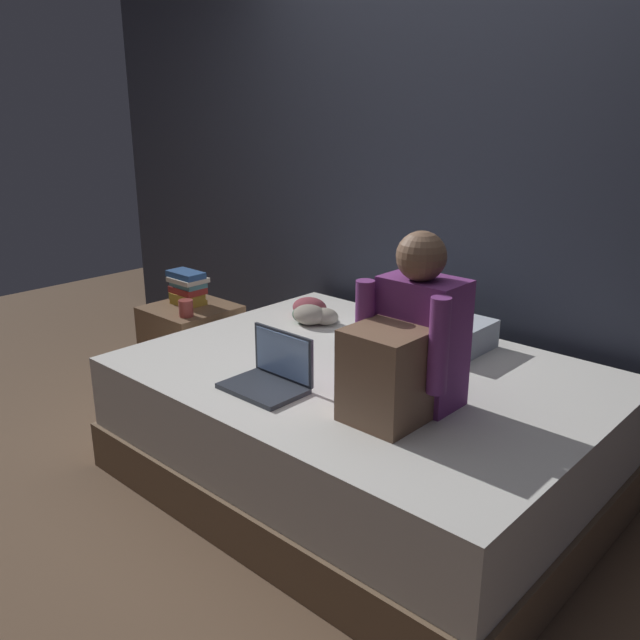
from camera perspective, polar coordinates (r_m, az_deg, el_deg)
ground_plane at (r=3.02m, az=-3.11°, el=-14.27°), size 8.00×8.00×0.00m
wall_back at (r=3.50m, az=11.07°, el=13.42°), size 5.60×0.10×2.70m
bed at (r=2.97m, az=3.75°, el=-9.04°), size 2.00×1.50×0.54m
nightstand at (r=3.87m, az=-10.79°, el=-2.63°), size 0.44×0.46×0.53m
person_sitting at (r=2.42m, az=7.49°, el=-2.12°), size 0.39×0.44×0.66m
laptop at (r=2.65m, az=-4.18°, el=-4.66°), size 0.32×0.23×0.22m
pillow at (r=3.17m, az=9.06°, el=-0.79°), size 0.56×0.36×0.13m
book_stack at (r=3.81m, az=-11.23°, el=2.75°), size 0.21×0.16×0.19m
mug at (r=3.61m, az=-11.35°, el=0.99°), size 0.08×0.08×0.09m
clothes_pile at (r=3.44m, az=-0.73°, el=0.64°), size 0.31×0.24×0.11m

